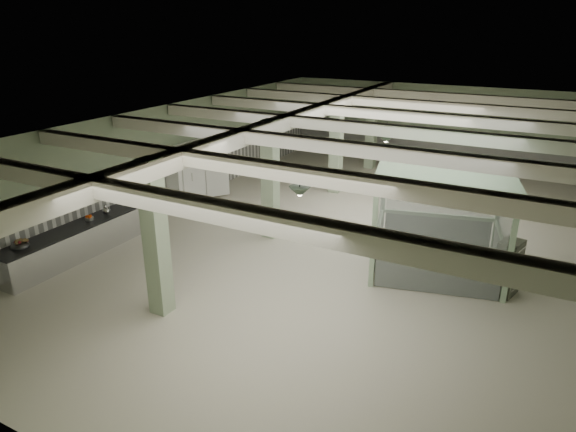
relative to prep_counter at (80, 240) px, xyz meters
The scene contains 30 objects.
floor 8.10m from the prep_counter, 36.04° to the left, with size 20.00×20.00×0.00m, color beige.
ceiling 8.68m from the prep_counter, 36.04° to the left, with size 14.00×20.00×0.02m, color white.
wall_back 16.20m from the prep_counter, 66.10° to the left, with size 14.00×0.02×3.60m, color #97A987.
wall_front 8.49m from the prep_counter, 38.71° to the right, with size 14.00×0.02×3.60m, color #97A987.
wall_left 4.96m from the prep_counter, 95.52° to the left, with size 0.02×20.00×3.60m, color #97A987.
wainscot_left 4.79m from the prep_counter, 95.22° to the left, with size 0.05×19.90×1.50m, color white.
wainscot_back 16.12m from the prep_counter, 66.06° to the left, with size 13.90×0.05×1.50m, color white.
girder 6.89m from the prep_counter, 49.67° to the left, with size 0.45×19.90×0.40m, color white.
beam_a 7.68m from the prep_counter, 22.74° to the right, with size 13.90×0.35×0.32m, color white.
beam_b 7.18m from the prep_counter, ahead, with size 13.90×0.35×0.32m, color white.
beam_c 7.53m from the prep_counter, 19.05° to the left, with size 13.90×0.35×0.32m, color white.
beam_d 8.61m from the prep_counter, 36.04° to the left, with size 13.90×0.35×0.32m, color white.
beam_e 10.21m from the prep_counter, 47.98° to the left, with size 13.90×0.35×0.32m, color white.
beam_f 12.11m from the prep_counter, 56.17° to the left, with size 13.90×0.35×0.32m, color white.
beam_g 14.21m from the prep_counter, 61.92° to the left, with size 13.90×0.35×0.32m, color white.
column_a 4.43m from the prep_counter, 17.09° to the right, with size 0.42×0.42×3.60m, color #9FB592.
column_b 5.68m from the prep_counter, 42.93° to the left, with size 0.42×0.42×3.60m, color #9FB592.
column_c 9.74m from the prep_counter, 65.24° to the left, with size 0.42×0.42×3.60m, color #9FB592.
column_d 13.45m from the prep_counter, 72.43° to the left, with size 0.42×0.42×3.60m, color #9FB592.
pendant_front 7.50m from the prep_counter, ahead, with size 0.44×0.44×0.22m, color #314232.
pendant_mid 9.16m from the prep_counter, 36.76° to the left, with size 0.44×0.44×0.22m, color #314232.
pendant_back 12.71m from the prep_counter, 55.54° to the left, with size 0.44×0.44×0.22m, color #314232.
prep_counter is the anchor object (origin of this frame).
pitcher_near 1.18m from the prep_counter, 90.00° to the left, with size 0.19×0.22×0.28m, color silver, non-canonical shape.
pitcher_far 1.17m from the prep_counter, 86.70° to the left, with size 0.16×0.19×0.24m, color silver, non-canonical shape.
veg_colander 1.80m from the prep_counter, 93.16° to the right, with size 0.46×0.46×0.21m, color #3D3C41, non-canonical shape.
orange_bowl 0.66m from the prep_counter, 94.89° to the left, with size 0.24×0.24×0.09m, color #B2B2B7.
walkin_cooler 5.35m from the prep_counter, 90.90° to the left, with size 1.02×2.33×2.14m.
guard_booth 9.92m from the prep_counter, 22.50° to the left, with size 3.93×3.54×2.72m.
filing_cabinet 11.37m from the prep_counter, 16.91° to the left, with size 0.45×0.64×1.39m, color #595D4D.
Camera 1 is at (4.88, -13.69, 6.24)m, focal length 32.00 mm.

